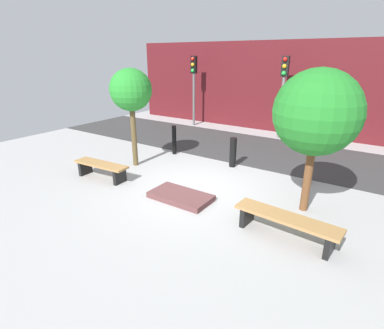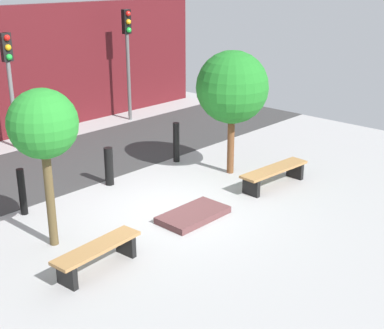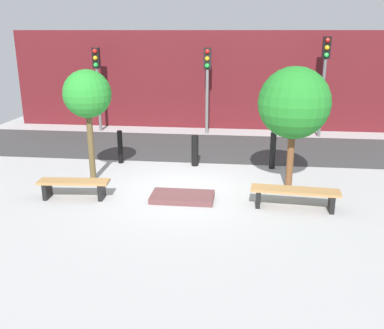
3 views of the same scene
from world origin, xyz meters
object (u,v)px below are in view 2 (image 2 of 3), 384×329
(tree_behind_left_bench, at_px, (43,126))
(bench_right, at_px, (274,173))
(bench_left, at_px, (97,253))
(traffic_light_mid_east, at_px, (128,45))
(planter_bed, at_px, (193,215))
(bollard_left, at_px, (109,166))
(tree_behind_right_bench, at_px, (232,88))
(traffic_light_mid_west, at_px, (9,69))
(bollard_far_left, at_px, (22,192))
(bollard_center, at_px, (176,142))

(tree_behind_left_bench, bearing_deg, bench_right, -14.40)
(bench_left, height_order, traffic_light_mid_east, traffic_light_mid_east)
(planter_bed, height_order, bollard_left, bollard_left)
(tree_behind_right_bench, bearing_deg, bench_left, -165.60)
(bench_left, distance_m, bench_right, 5.23)
(traffic_light_mid_west, bearing_deg, bench_right, -70.05)
(tree_behind_right_bench, bearing_deg, traffic_light_mid_east, 73.69)
(tree_behind_left_bench, height_order, bollard_far_left, tree_behind_left_bench)
(tree_behind_left_bench, height_order, traffic_light_mid_west, traffic_light_mid_west)
(tree_behind_left_bench, xyz_separation_m, bollard_far_left, (0.32, 1.61, -1.80))
(bench_left, relative_size, tree_behind_left_bench, 0.58)
(bench_left, relative_size, traffic_light_mid_east, 0.47)
(bollard_far_left, relative_size, traffic_light_mid_east, 0.27)
(bench_left, bearing_deg, traffic_light_mid_west, 65.54)
(tree_behind_right_bench, height_order, traffic_light_mid_west, traffic_light_mid_west)
(bench_right, xyz_separation_m, traffic_light_mid_west, (-2.61, 7.20, 1.94))
(bench_right, relative_size, tree_behind_right_bench, 0.65)
(planter_bed, bearing_deg, tree_behind_left_bench, 156.39)
(planter_bed, height_order, tree_behind_left_bench, tree_behind_left_bench)
(bench_right, distance_m, bollard_far_left, 5.72)
(traffic_light_mid_west, bearing_deg, bollard_center, -61.68)
(bollard_far_left, bearing_deg, tree_behind_right_bench, -18.13)
(bench_right, xyz_separation_m, bollard_left, (-2.61, 2.95, 0.13))
(bench_right, bearing_deg, traffic_light_mid_east, 81.12)
(bench_right, xyz_separation_m, bollard_center, (-0.32, 2.95, 0.20))
(planter_bed, xyz_separation_m, bollard_center, (2.29, 2.75, 0.47))
(bench_right, xyz_separation_m, tree_behind_left_bench, (-5.23, 1.34, 1.97))
(bench_left, relative_size, tree_behind_right_bench, 0.56)
(planter_bed, relative_size, bollard_far_left, 1.49)
(tree_behind_right_bench, relative_size, traffic_light_mid_east, 0.84)
(traffic_light_mid_east, bearing_deg, bollard_left, -135.51)
(bollard_far_left, bearing_deg, bench_right, -31.01)
(bench_right, height_order, tree_behind_left_bench, tree_behind_left_bench)
(bench_right, xyz_separation_m, planter_bed, (-2.61, 0.20, -0.27))
(bench_right, relative_size, traffic_light_mid_west, 0.62)
(bollard_left, bearing_deg, bollard_far_left, 180.00)
(bollard_far_left, distance_m, traffic_light_mid_west, 5.14)
(tree_behind_left_bench, relative_size, bollard_left, 3.20)
(tree_behind_left_bench, bearing_deg, planter_bed, -23.61)
(tree_behind_right_bench, height_order, bollard_left, tree_behind_right_bench)
(tree_behind_right_bench, distance_m, bollard_far_left, 5.43)
(bench_left, distance_m, bollard_far_left, 2.97)
(tree_behind_right_bench, bearing_deg, bollard_left, 148.43)
(bench_left, relative_size, bench_right, 0.85)
(tree_behind_left_bench, height_order, tree_behind_right_bench, tree_behind_right_bench)
(bench_left, relative_size, bollard_center, 1.59)
(planter_bed, distance_m, bollard_far_left, 3.60)
(planter_bed, xyz_separation_m, tree_behind_left_bench, (-2.61, 1.14, 2.24))
(tree_behind_right_bench, height_order, traffic_light_mid_east, traffic_light_mid_east)
(bench_right, bearing_deg, tree_behind_right_bench, 94.51)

